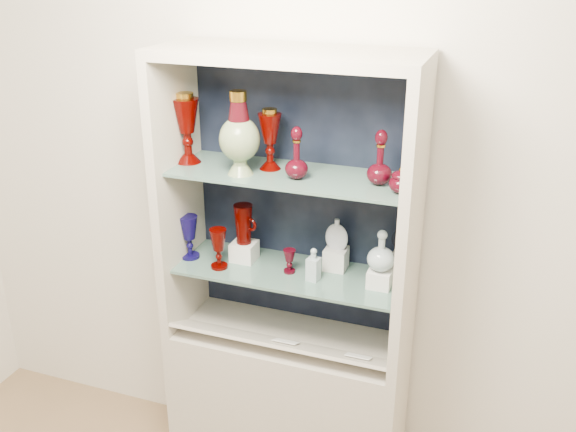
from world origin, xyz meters
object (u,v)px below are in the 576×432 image
(ruby_decanter_a, at_px, (297,150))
(clear_square_bottle, at_px, (313,264))
(ruby_goblet_tall, at_px, (219,249))
(cobalt_goblet, at_px, (189,237))
(ruby_decanter_b, at_px, (380,156))
(flat_flask, at_px, (337,234))
(cameo_medallion, at_px, (404,242))
(pedestal_lamp_left, at_px, (187,128))
(enamel_urn, at_px, (239,133))
(clear_round_decanter, at_px, (381,252))
(lidded_bowl, at_px, (401,180))
(ruby_pitcher, at_px, (243,224))
(pedestal_lamp_right, at_px, (270,139))
(ruby_goblet_small, at_px, (289,261))

(ruby_decanter_a, xyz_separation_m, clear_square_bottle, (0.07, 0.00, -0.46))
(ruby_goblet_tall, bearing_deg, cobalt_goblet, 164.10)
(ruby_decanter_b, bearing_deg, flat_flask, 153.54)
(ruby_decanter_b, xyz_separation_m, cameo_medallion, (0.09, 0.10, -0.37))
(pedestal_lamp_left, relative_size, enamel_urn, 0.88)
(pedestal_lamp_left, bearing_deg, ruby_decanter_b, -0.06)
(ruby_decanter_a, relative_size, clear_round_decanter, 1.40)
(clear_square_bottle, xyz_separation_m, flat_flask, (0.06, 0.12, 0.09))
(cobalt_goblet, bearing_deg, lidded_bowl, -2.52)
(ruby_decanter_a, xyz_separation_m, ruby_decanter_b, (0.30, 0.04, -0.00))
(lidded_bowl, distance_m, ruby_pitcher, 0.73)
(pedestal_lamp_right, distance_m, clear_square_bottle, 0.52)
(ruby_decanter_b, relative_size, cameo_medallion, 1.91)
(pedestal_lamp_left, xyz_separation_m, cobalt_goblet, (-0.01, -0.02, -0.47))
(pedestal_lamp_left, relative_size, ruby_goblet_small, 2.81)
(ruby_decanter_a, height_order, ruby_goblet_small, ruby_decanter_a)
(flat_flask, distance_m, clear_round_decanter, 0.22)
(pedestal_lamp_left, bearing_deg, clear_square_bottle, -3.92)
(enamel_urn, relative_size, flat_flask, 2.38)
(lidded_bowl, bearing_deg, cameo_medallion, 90.00)
(ruby_goblet_tall, relative_size, clear_round_decanter, 1.07)
(clear_square_bottle, distance_m, clear_round_decanter, 0.27)
(clear_square_bottle, height_order, flat_flask, flat_flask)
(lidded_bowl, xyz_separation_m, ruby_goblet_small, (-0.44, 0.05, -0.42))
(lidded_bowl, bearing_deg, ruby_decanter_b, 146.53)
(cobalt_goblet, bearing_deg, flat_flask, 10.15)
(cobalt_goblet, bearing_deg, ruby_goblet_small, 1.77)
(enamel_urn, distance_m, clear_round_decanter, 0.70)
(ruby_decanter_b, height_order, clear_round_decanter, ruby_decanter_b)
(pedestal_lamp_left, xyz_separation_m, cameo_medallion, (0.87, 0.10, -0.40))
(lidded_bowl, bearing_deg, pedestal_lamp_left, 175.97)
(ruby_decanter_a, height_order, cameo_medallion, ruby_decanter_a)
(cameo_medallion, bearing_deg, enamel_urn, -157.13)
(cobalt_goblet, bearing_deg, pedestal_lamp_right, 9.11)
(pedestal_lamp_left, height_order, ruby_pitcher, pedestal_lamp_left)
(pedestal_lamp_left, bearing_deg, cameo_medallion, 6.72)
(ruby_decanter_b, height_order, cameo_medallion, ruby_decanter_b)
(ruby_decanter_b, bearing_deg, pedestal_lamp_left, 179.94)
(pedestal_lamp_right, xyz_separation_m, enamel_urn, (-0.09, -0.10, 0.04))
(pedestal_lamp_right, bearing_deg, flat_flask, 11.50)
(enamel_urn, xyz_separation_m, ruby_goblet_tall, (-0.11, -0.00, -0.49))
(ruby_goblet_tall, relative_size, flat_flask, 1.28)
(pedestal_lamp_right, relative_size, cameo_medallion, 2.08)
(ruby_decanter_a, xyz_separation_m, ruby_pitcher, (-0.26, 0.08, -0.37))
(pedestal_lamp_left, height_order, pedestal_lamp_right, pedestal_lamp_left)
(ruby_goblet_small, distance_m, clear_square_bottle, 0.12)
(ruby_decanter_b, bearing_deg, pedestal_lamp_right, 175.57)
(pedestal_lamp_left, height_order, ruby_decanter_b, pedestal_lamp_left)
(ruby_decanter_a, xyz_separation_m, flat_flask, (0.13, 0.13, -0.38))
(cobalt_goblet, xyz_separation_m, ruby_goblet_small, (0.44, 0.01, -0.04))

